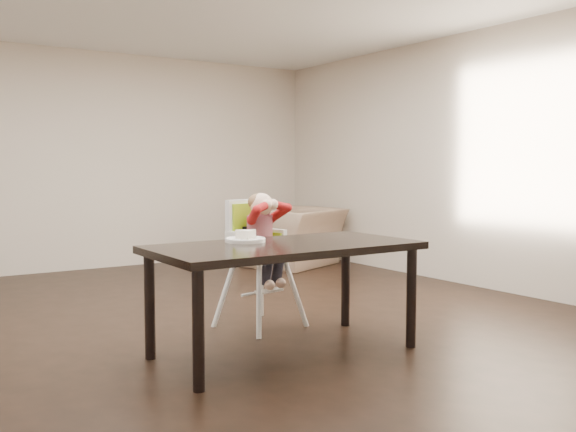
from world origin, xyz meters
TOP-DOWN VIEW (x-y plane):
  - ground at (0.00, 0.00)m, footprint 7.00×7.00m
  - room_walls at (0.00, 0.00)m, footprint 6.02×7.02m
  - dining_table at (-0.04, -0.89)m, footprint 1.80×0.90m
  - high_chair at (0.18, -0.15)m, footprint 0.53×0.53m
  - plate at (-0.21, -0.65)m, footprint 0.33×0.33m
  - armchair at (2.20, 2.33)m, footprint 1.33×1.11m

SIDE VIEW (x-z plane):
  - ground at x=0.00m, z-range 0.00..0.00m
  - armchair at x=2.20m, z-range 0.00..0.99m
  - dining_table at x=-0.04m, z-range 0.30..1.05m
  - high_chair at x=0.18m, z-range 0.22..1.28m
  - plate at x=-0.21m, z-range 0.74..0.82m
  - room_walls at x=0.00m, z-range 0.50..3.21m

